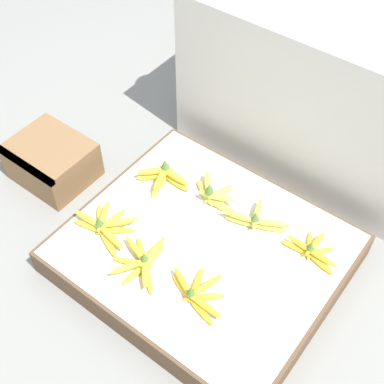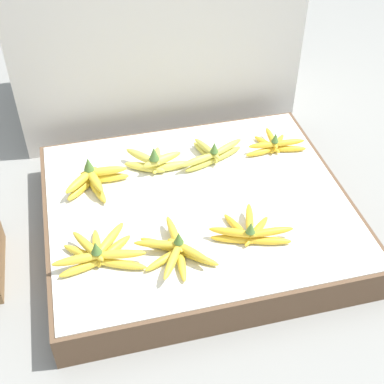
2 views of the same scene
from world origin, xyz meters
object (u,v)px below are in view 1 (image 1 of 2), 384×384
Objects in this scene: banana_bunch_front_midleft at (142,262)px; banana_bunch_middle_midleft at (213,194)px; banana_bunch_middle_midright at (256,219)px; wooden_crate at (52,161)px; banana_bunch_front_left at (105,226)px; banana_bunch_middle_left at (164,176)px; banana_bunch_front_midright at (196,294)px; banana_bunch_middle_right at (312,250)px.

banana_bunch_middle_midleft is (0.02, 0.41, 0.01)m from banana_bunch_front_midleft.
banana_bunch_middle_midleft is 0.20m from banana_bunch_middle_midright.
banana_bunch_front_midleft is (0.68, -0.18, 0.06)m from wooden_crate.
banana_bunch_middle_midleft reaches higher than banana_bunch_front_midleft.
banana_bunch_front_left is 0.33m from banana_bunch_middle_left.
banana_bunch_front_midleft is 0.41m from banana_bunch_middle_left.
banana_bunch_middle_left is 0.22m from banana_bunch_middle_midleft.
banana_bunch_middle_midleft is at bearing 57.86° from banana_bunch_front_left.
banana_bunch_front_midright is 0.46m from banana_bunch_middle_right.
banana_bunch_middle_left is at bearing 118.57° from banana_bunch_front_midleft.
banana_bunch_front_midleft is at bearing -137.79° from banana_bunch_middle_right.
banana_bunch_front_midleft is at bearing -175.81° from banana_bunch_front_midright.
banana_bunch_middle_right is (0.44, 0.00, -0.01)m from banana_bunch_middle_midleft.
banana_bunch_middle_midleft is 0.91× the size of banana_bunch_middle_midright.
banana_bunch_front_midleft is 0.41m from banana_bunch_middle_midleft.
banana_bunch_middle_midright is at bearing 14.09° from wooden_crate.
wooden_crate is 1.47× the size of banana_bunch_middle_right.
banana_bunch_middle_left is at bearing -175.43° from banana_bunch_middle_right.
banana_bunch_middle_left is at bearing 86.76° from banana_bunch_front_left.
wooden_crate is 1.17m from banana_bunch_middle_right.
banana_bunch_front_left reaches higher than banana_bunch_front_midright.
banana_bunch_middle_midright reaches higher than banana_bunch_front_midleft.
wooden_crate is 1.43× the size of banana_bunch_middle_midleft.
banana_bunch_middle_left is 0.96× the size of banana_bunch_middle_midleft.
banana_bunch_middle_left reaches higher than wooden_crate.
banana_bunch_middle_left is 0.99× the size of banana_bunch_middle_right.
wooden_crate is at bearing -165.91° from banana_bunch_middle_midright.
banana_bunch_middle_midleft is 0.44m from banana_bunch_middle_right.
banana_bunch_front_midleft is 0.62m from banana_bunch_middle_right.
banana_bunch_front_midright is 0.55m from banana_bunch_middle_left.
banana_bunch_front_left reaches higher than wooden_crate.
banana_bunch_front_left is at bearing -150.66° from banana_bunch_middle_right.
banana_bunch_middle_midright is (0.22, 0.41, 0.00)m from banana_bunch_front_midleft.
banana_bunch_front_left reaches higher than banana_bunch_front_midleft.
banana_bunch_middle_midright is 0.24m from banana_bunch_middle_right.
banana_bunch_middle_left is at bearing -173.69° from banana_bunch_middle_midright.
banana_bunch_middle_left is at bearing 141.18° from banana_bunch_front_midright.
banana_bunch_front_left is 1.05× the size of banana_bunch_middle_midright.
banana_bunch_front_midleft is at bearing -61.43° from banana_bunch_middle_left.
banana_bunch_middle_left is 0.66m from banana_bunch_middle_right.
banana_bunch_front_midright is at bearing -119.53° from banana_bunch_middle_right.
banana_bunch_front_left is (0.47, -0.15, 0.06)m from wooden_crate.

